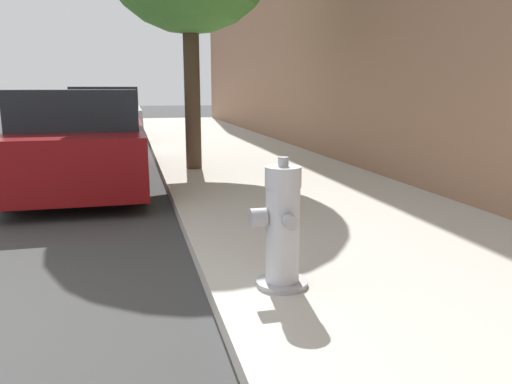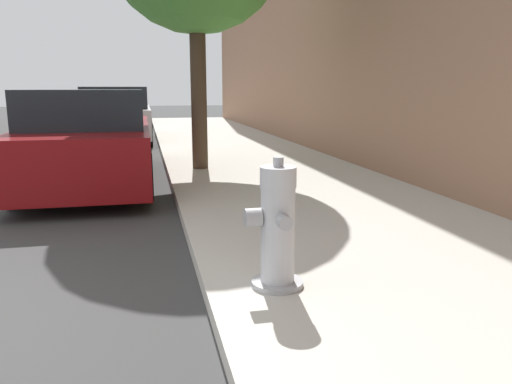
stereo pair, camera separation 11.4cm
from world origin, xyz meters
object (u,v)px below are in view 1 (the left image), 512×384
at_px(fire_hydrant, 282,229).
at_px(parked_car_mid, 107,116).
at_px(parked_car_far, 106,108).
at_px(parked_car_near, 84,140).

xyz_separation_m(fire_hydrant, parked_car_mid, (-1.49, 10.72, 0.19)).
xyz_separation_m(fire_hydrant, parked_car_far, (-1.76, 17.13, 0.14)).
distance_m(fire_hydrant, parked_car_far, 17.22).
relative_size(parked_car_near, parked_car_far, 1.15).
bearing_deg(parked_car_near, parked_car_mid, 89.11).
distance_m(parked_car_near, parked_car_far, 12.46).
xyz_separation_m(parked_car_mid, parked_car_far, (-0.27, 6.41, -0.05)).
height_order(parked_car_near, parked_car_far, parked_car_near).
bearing_deg(parked_car_far, parked_car_near, -89.18).
distance_m(parked_car_mid, parked_car_far, 6.42).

